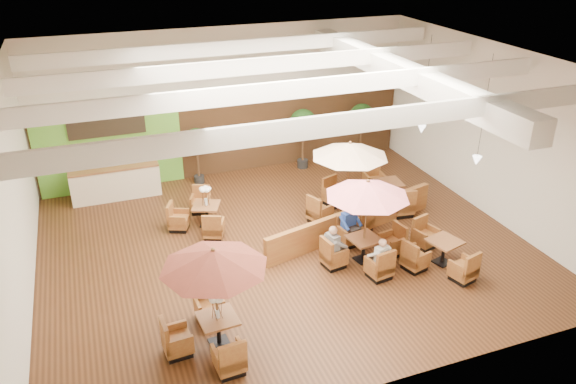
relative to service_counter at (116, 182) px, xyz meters
name	(u,v)px	position (x,y,z in m)	size (l,w,h in m)	color
room	(278,117)	(4.65, -3.88, 3.05)	(14.04, 14.00, 5.52)	#381E0F
service_counter	(116,182)	(0.00, 0.00, 0.00)	(3.00, 0.75, 1.18)	beige
booth_divider	(353,222)	(6.60, -5.23, -0.14)	(6.45, 0.18, 0.89)	brown
table_0	(212,277)	(1.43, -8.66, 1.27)	(2.47, 2.55, 2.59)	brown
table_1	(366,206)	(6.23, -6.66, 1.16)	(2.56, 2.56, 2.55)	brown
table_2	(347,164)	(6.86, -4.15, 1.33)	(2.61, 2.77, 2.66)	brown
table_3	(199,214)	(2.28, -3.04, -0.14)	(1.82, 2.58, 1.49)	brown
table_4	(435,254)	(8.01, -7.58, -0.24)	(1.80, 2.59, 0.92)	brown
table_5	(388,192)	(8.71, -3.67, -0.20)	(0.99, 2.71, 0.99)	brown
topiary_0	(197,143)	(2.97, 0.20, 1.00)	(0.91, 0.91, 2.12)	black
topiary_1	(303,125)	(7.11, 0.20, 1.19)	(1.02, 1.02, 2.37)	black
topiary_2	(362,118)	(9.62, 0.20, 1.14)	(1.00, 1.00, 2.32)	black
diner_0	(380,254)	(6.23, -7.59, 0.16)	(0.42, 0.37, 0.77)	silver
diner_1	(350,221)	(6.23, -5.73, 0.20)	(0.46, 0.40, 0.86)	#2648A8
diner_2	(334,243)	(5.30, -6.66, 0.19)	(0.38, 0.44, 0.84)	slate
diner_3	(361,209)	(6.93, -5.12, 0.18)	(0.44, 0.39, 0.81)	#2648A8
diner_4	(361,209)	(6.93, -5.12, 0.17)	(0.44, 0.40, 0.80)	silver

